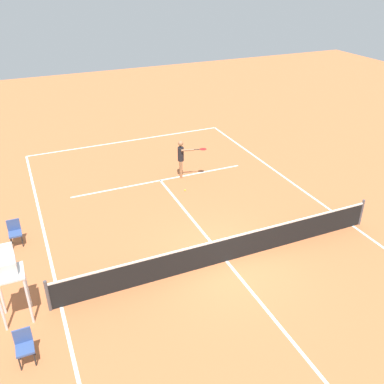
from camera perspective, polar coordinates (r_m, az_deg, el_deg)
ground_plane at (r=14.67m, az=4.62°, el=-9.18°), size 60.00×60.00×0.00m
court_lines at (r=14.66m, az=4.62°, el=-9.17°), size 11.03×24.09×0.01m
tennis_net at (r=14.37m, az=4.70°, el=-7.62°), size 11.63×0.10×1.07m
player_serving at (r=19.62m, az=-1.36°, el=4.87°), size 1.26×0.84×1.81m
tennis_ball at (r=18.83m, az=-0.94°, el=0.25°), size 0.07×0.07×0.07m
umpire_chair at (r=12.60m, az=-23.39°, el=-9.87°), size 0.80×0.80×2.41m
courtside_chair_near at (r=12.00m, az=-21.53°, el=-18.53°), size 0.44×0.46×0.95m
courtside_chair_mid at (r=16.37m, az=-22.63°, el=-4.89°), size 0.44×0.46×0.95m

